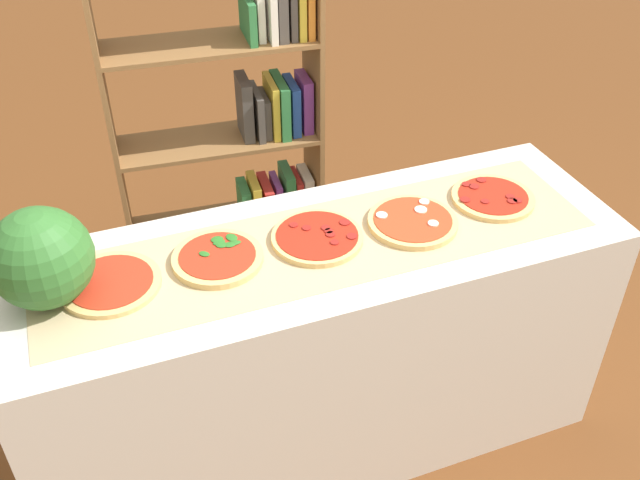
# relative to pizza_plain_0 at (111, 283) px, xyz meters

# --- Properties ---
(ground_plane) EXTENTS (12.00, 12.00, 0.00)m
(ground_plane) POSITION_rel_pizza_plain_0_xyz_m (0.65, -0.03, -0.94)
(ground_plane) COLOR brown
(counter) EXTENTS (2.01, 0.65, 0.93)m
(counter) POSITION_rel_pizza_plain_0_xyz_m (0.65, -0.03, -0.48)
(counter) COLOR beige
(counter) RESTS_ON ground_plane
(parchment_paper) EXTENTS (1.79, 0.45, 0.00)m
(parchment_paper) POSITION_rel_pizza_plain_0_xyz_m (0.65, -0.03, -0.01)
(parchment_paper) COLOR tan
(parchment_paper) RESTS_ON counter
(pizza_plain_0) EXTENTS (0.30, 0.30, 0.02)m
(pizza_plain_0) POSITION_rel_pizza_plain_0_xyz_m (0.00, 0.00, 0.00)
(pizza_plain_0) COLOR #DBB26B
(pizza_plain_0) RESTS_ON parchment_paper
(pizza_spinach_1) EXTENTS (0.28, 0.28, 0.03)m
(pizza_spinach_1) POSITION_rel_pizza_plain_0_xyz_m (0.33, 0.00, 0.00)
(pizza_spinach_1) COLOR #DBB26B
(pizza_spinach_1) RESTS_ON parchment_paper
(pizza_pepperoni_2) EXTENTS (0.30, 0.30, 0.03)m
(pizza_pepperoni_2) POSITION_rel_pizza_plain_0_xyz_m (0.65, -0.00, 0.00)
(pizza_pepperoni_2) COLOR #DBB26B
(pizza_pepperoni_2) RESTS_ON parchment_paper
(pizza_mozzarella_3) EXTENTS (0.30, 0.30, 0.03)m
(pizza_mozzarella_3) POSITION_rel_pizza_plain_0_xyz_m (0.98, -0.04, 0.00)
(pizza_mozzarella_3) COLOR #DBB26B
(pizza_mozzarella_3) RESTS_ON parchment_paper
(pizza_pepperoni_4) EXTENTS (0.29, 0.29, 0.02)m
(pizza_pepperoni_4) POSITION_rel_pizza_plain_0_xyz_m (1.30, -0.00, 0.00)
(pizza_pepperoni_4) COLOR #DBB26B
(pizza_pepperoni_4) RESTS_ON parchment_paper
(watermelon) EXTENTS (0.29, 0.29, 0.29)m
(watermelon) POSITION_rel_pizza_plain_0_xyz_m (-0.17, 0.01, 0.14)
(watermelon) COLOR #2D6628
(watermelon) RESTS_ON counter
(bookshelf) EXTENTS (0.87, 0.35, 1.69)m
(bookshelf) POSITION_rel_pizza_plain_0_xyz_m (0.67, 0.89, -0.16)
(bookshelf) COLOR brown
(bookshelf) RESTS_ON ground_plane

